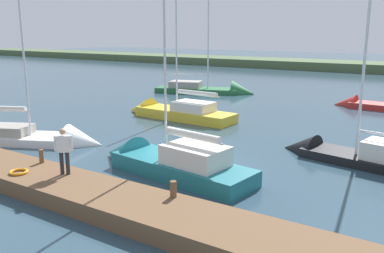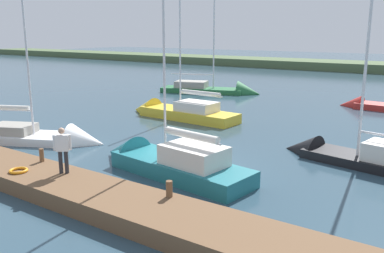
{
  "view_description": "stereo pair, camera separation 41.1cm",
  "coord_description": "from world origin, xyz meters",
  "px_view_note": "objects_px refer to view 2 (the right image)",
  "views": [
    {
      "loc": [
        -9.41,
        14.07,
        5.47
      ],
      "look_at": [
        -0.15,
        -0.14,
        1.58
      ],
      "focal_mm": 38.87,
      "sensor_mm": 36.0,
      "label": 1
    },
    {
      "loc": [
        -9.76,
        13.84,
        5.47
      ],
      "look_at": [
        -0.15,
        -0.14,
        1.58
      ],
      "focal_mm": 38.87,
      "sensor_mm": 36.0,
      "label": 2
    }
  ],
  "objects_px": {
    "mooring_post_near": "(169,189)",
    "life_ring_buoy": "(19,171)",
    "sailboat_near_dock": "(45,140)",
    "sailboat_far_left": "(175,114)",
    "person_on_dock": "(63,147)",
    "sailboat_mid_channel": "(351,159)",
    "mooring_post_far": "(42,155)",
    "sailboat_behind_pier": "(219,91)",
    "sailboat_far_right": "(161,164)"
  },
  "relations": [
    {
      "from": "sailboat_behind_pier",
      "to": "person_on_dock",
      "type": "relative_size",
      "value": 6.13
    },
    {
      "from": "sailboat_far_right",
      "to": "sailboat_far_left",
      "type": "bearing_deg",
      "value": -49.28
    },
    {
      "from": "sailboat_mid_channel",
      "to": "sailboat_behind_pier",
      "type": "relative_size",
      "value": 0.77
    },
    {
      "from": "mooring_post_far",
      "to": "sailboat_mid_channel",
      "type": "relative_size",
      "value": 0.07
    },
    {
      "from": "sailboat_mid_channel",
      "to": "sailboat_near_dock",
      "type": "distance_m",
      "value": 14.6
    },
    {
      "from": "sailboat_mid_channel",
      "to": "sailboat_near_dock",
      "type": "bearing_deg",
      "value": 31.22
    },
    {
      "from": "mooring_post_far",
      "to": "sailboat_far_left",
      "type": "relative_size",
      "value": 0.06
    },
    {
      "from": "sailboat_mid_channel",
      "to": "sailboat_behind_pier",
      "type": "bearing_deg",
      "value": -33.56
    },
    {
      "from": "mooring_post_near",
      "to": "sailboat_far_right",
      "type": "distance_m",
      "value": 4.16
    },
    {
      "from": "sailboat_mid_channel",
      "to": "sailboat_behind_pier",
      "type": "distance_m",
      "value": 20.93
    },
    {
      "from": "mooring_post_far",
      "to": "sailboat_near_dock",
      "type": "relative_size",
      "value": 0.06
    },
    {
      "from": "life_ring_buoy",
      "to": "sailboat_behind_pier",
      "type": "xyz_separation_m",
      "value": [
        6.06,
        -24.08,
        -0.44
      ]
    },
    {
      "from": "mooring_post_far",
      "to": "sailboat_far_left",
      "type": "bearing_deg",
      "value": -78.26
    },
    {
      "from": "sailboat_near_dock",
      "to": "sailboat_far_left",
      "type": "distance_m",
      "value": 8.95
    },
    {
      "from": "life_ring_buoy",
      "to": "sailboat_behind_pier",
      "type": "relative_size",
      "value": 0.06
    },
    {
      "from": "person_on_dock",
      "to": "sailboat_behind_pier",
      "type": "bearing_deg",
      "value": -21.3
    },
    {
      "from": "person_on_dock",
      "to": "sailboat_near_dock",
      "type": "bearing_deg",
      "value": 19.98
    },
    {
      "from": "sailboat_behind_pier",
      "to": "person_on_dock",
      "type": "bearing_deg",
      "value": -90.38
    },
    {
      "from": "sailboat_near_dock",
      "to": "sailboat_far_left",
      "type": "xyz_separation_m",
      "value": [
        -1.66,
        -8.79,
        0.1
      ]
    },
    {
      "from": "life_ring_buoy",
      "to": "sailboat_far_right",
      "type": "distance_m",
      "value": 5.31
    },
    {
      "from": "sailboat_near_dock",
      "to": "sailboat_far_left",
      "type": "height_order",
      "value": "sailboat_near_dock"
    },
    {
      "from": "mooring_post_far",
      "to": "person_on_dock",
      "type": "bearing_deg",
      "value": 167.48
    },
    {
      "from": "mooring_post_near",
      "to": "sailboat_behind_pier",
      "type": "height_order",
      "value": "sailboat_behind_pier"
    },
    {
      "from": "mooring_post_far",
      "to": "mooring_post_near",
      "type": "bearing_deg",
      "value": 180.0
    },
    {
      "from": "mooring_post_near",
      "to": "life_ring_buoy",
      "type": "height_order",
      "value": "mooring_post_near"
    },
    {
      "from": "mooring_post_near",
      "to": "sailboat_mid_channel",
      "type": "relative_size",
      "value": 0.06
    },
    {
      "from": "mooring_post_far",
      "to": "sailboat_far_left",
      "type": "xyz_separation_m",
      "value": [
        2.48,
        -11.93,
        -0.6
      ]
    },
    {
      "from": "mooring_post_near",
      "to": "sailboat_behind_pier",
      "type": "distance_m",
      "value": 25.78
    },
    {
      "from": "mooring_post_near",
      "to": "sailboat_far_left",
      "type": "height_order",
      "value": "sailboat_far_left"
    },
    {
      "from": "mooring_post_near",
      "to": "sailboat_near_dock",
      "type": "bearing_deg",
      "value": -16.91
    },
    {
      "from": "sailboat_near_dock",
      "to": "sailboat_far_right",
      "type": "height_order",
      "value": "sailboat_near_dock"
    },
    {
      "from": "life_ring_buoy",
      "to": "sailboat_mid_channel",
      "type": "bearing_deg",
      "value": -133.29
    },
    {
      "from": "sailboat_mid_channel",
      "to": "person_on_dock",
      "type": "bearing_deg",
      "value": 59.1
    },
    {
      "from": "life_ring_buoy",
      "to": "sailboat_far_left",
      "type": "height_order",
      "value": "sailboat_far_left"
    },
    {
      "from": "sailboat_far_right",
      "to": "person_on_dock",
      "type": "xyz_separation_m",
      "value": [
        1.63,
        3.46,
        1.24
      ]
    },
    {
      "from": "life_ring_buoy",
      "to": "sailboat_near_dock",
      "type": "height_order",
      "value": "sailboat_near_dock"
    },
    {
      "from": "life_ring_buoy",
      "to": "sailboat_behind_pier",
      "type": "height_order",
      "value": "sailboat_behind_pier"
    },
    {
      "from": "sailboat_mid_channel",
      "to": "person_on_dock",
      "type": "xyz_separation_m",
      "value": [
        7.65,
        8.84,
        1.36
      ]
    },
    {
      "from": "sailboat_far_left",
      "to": "person_on_dock",
      "type": "xyz_separation_m",
      "value": [
        -4.3,
        12.34,
        1.29
      ]
    },
    {
      "from": "mooring_post_far",
      "to": "sailboat_mid_channel",
      "type": "bearing_deg",
      "value": -138.28
    },
    {
      "from": "life_ring_buoy",
      "to": "sailboat_mid_channel",
      "type": "distance_m",
      "value": 13.3
    },
    {
      "from": "mooring_post_near",
      "to": "sailboat_far_left",
      "type": "bearing_deg",
      "value": -53.96
    },
    {
      "from": "sailboat_near_dock",
      "to": "sailboat_mid_channel",
      "type": "bearing_deg",
      "value": -3.44
    },
    {
      "from": "sailboat_far_right",
      "to": "person_on_dock",
      "type": "distance_m",
      "value": 4.02
    },
    {
      "from": "mooring_post_near",
      "to": "person_on_dock",
      "type": "height_order",
      "value": "person_on_dock"
    },
    {
      "from": "sailboat_near_dock",
      "to": "mooring_post_near",
      "type": "bearing_deg",
      "value": -41.62
    },
    {
      "from": "mooring_post_near",
      "to": "sailboat_mid_channel",
      "type": "xyz_separation_m",
      "value": [
        -3.26,
        -8.44,
        -0.66
      ]
    },
    {
      "from": "person_on_dock",
      "to": "sailboat_mid_channel",
      "type": "bearing_deg",
      "value": -80.1
    },
    {
      "from": "mooring_post_near",
      "to": "sailboat_behind_pier",
      "type": "bearing_deg",
      "value": -62.45
    },
    {
      "from": "sailboat_behind_pier",
      "to": "person_on_dock",
      "type": "xyz_separation_m",
      "value": [
        -7.53,
        23.25,
        1.34
      ]
    }
  ]
}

